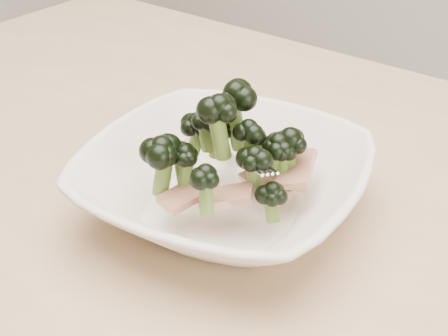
% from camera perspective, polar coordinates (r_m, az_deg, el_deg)
% --- Properties ---
extents(dining_table, '(1.20, 0.80, 0.75)m').
position_cam_1_polar(dining_table, '(0.73, -1.11, -7.47)').
color(dining_table, tan).
rests_on(dining_table, ground).
extents(broccoli_dish, '(0.31, 0.31, 0.14)m').
position_cam_1_polar(broccoli_dish, '(0.60, 0.10, -0.90)').
color(broccoli_dish, silver).
rests_on(broccoli_dish, dining_table).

